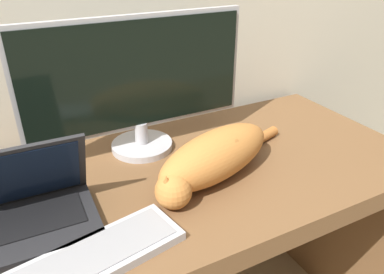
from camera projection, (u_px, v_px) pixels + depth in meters
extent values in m
cube|color=brown|center=(133.00, 197.00, 0.99)|extent=(1.69, 0.64, 0.06)
cube|color=brown|center=(331.00, 217.00, 1.50)|extent=(0.04, 0.59, 0.70)
cylinder|color=#B2B2B7|center=(142.00, 145.00, 1.16)|extent=(0.19, 0.19, 0.02)
cylinder|color=#B2B2B7|center=(141.00, 133.00, 1.14)|extent=(0.04, 0.04, 0.07)
cube|color=#B2B2B7|center=(136.00, 74.00, 1.05)|extent=(0.66, 0.02, 0.33)
cube|color=black|center=(138.00, 75.00, 1.05)|extent=(0.64, 0.01, 0.30)
cube|color=#232326|center=(25.00, 229.00, 0.82)|extent=(0.32, 0.22, 0.02)
cube|color=black|center=(24.00, 222.00, 0.82)|extent=(0.26, 0.12, 0.00)
cube|color=#232326|center=(14.00, 177.00, 0.82)|extent=(0.31, 0.12, 0.19)
cube|color=black|center=(14.00, 179.00, 0.81)|extent=(0.28, 0.10, 0.17)
cube|color=#BCBCC1|center=(93.00, 259.00, 0.74)|extent=(0.39, 0.19, 0.02)
cube|color=#939397|center=(92.00, 255.00, 0.74)|extent=(0.35, 0.16, 0.00)
ellipsoid|color=#C67A38|center=(216.00, 155.00, 0.99)|extent=(0.41, 0.25, 0.13)
ellipsoid|color=#AD662D|center=(221.00, 141.00, 0.99)|extent=(0.20, 0.15, 0.05)
sphere|color=#C67A38|center=(173.00, 191.00, 0.89)|extent=(0.09, 0.09, 0.09)
cone|color=#AD662D|center=(167.00, 181.00, 0.86)|extent=(0.04, 0.04, 0.03)
cone|color=#AD662D|center=(179.00, 174.00, 0.88)|extent=(0.04, 0.04, 0.03)
cylinder|color=#AD662D|center=(260.00, 138.00, 1.18)|extent=(0.15, 0.08, 0.03)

